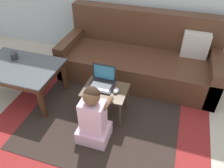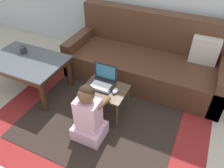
% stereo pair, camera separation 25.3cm
% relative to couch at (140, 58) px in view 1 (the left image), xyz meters
% --- Properties ---
extents(ground_plane, '(16.00, 16.00, 0.00)m').
position_rel_couch_xyz_m(ground_plane, '(-0.08, -1.13, -0.31)').
color(ground_plane, beige).
extents(area_rug, '(2.57, 1.87, 0.01)m').
position_rel_couch_xyz_m(area_rug, '(-0.22, -1.17, -0.30)').
color(area_rug, maroon).
rests_on(area_rug, ground_plane).
extents(couch, '(2.27, 0.93, 0.94)m').
position_rel_couch_xyz_m(couch, '(0.00, 0.00, 0.00)').
color(couch, '#4C2D1E').
rests_on(couch, ground_plane).
extents(coffee_table, '(1.03, 0.69, 0.49)m').
position_rel_couch_xyz_m(coffee_table, '(-1.39, -0.97, 0.11)').
color(coffee_table, '#4C5156').
rests_on(coffee_table, ground_plane).
extents(laptop_desk, '(0.52, 0.40, 0.39)m').
position_rel_couch_xyz_m(laptop_desk, '(-0.22, -0.96, 0.03)').
color(laptop_desk, '#4C3828').
rests_on(laptop_desk, ground_plane).
extents(laptop, '(0.29, 0.24, 0.25)m').
position_rel_couch_xyz_m(laptop, '(-0.28, -0.90, 0.12)').
color(laptop, '#232328').
rests_on(laptop, laptop_desk).
extents(computer_mouse, '(0.06, 0.10, 0.04)m').
position_rel_couch_xyz_m(computer_mouse, '(-0.08, -0.96, 0.10)').
color(computer_mouse, '#B2B7C1').
rests_on(computer_mouse, laptop_desk).
extents(person_seated, '(0.34, 0.42, 0.74)m').
position_rel_couch_xyz_m(person_seated, '(-0.21, -1.38, 0.02)').
color(person_seated, '#E5B2CC').
rests_on(person_seated, ground_plane).
extents(cup_on_table, '(0.09, 0.09, 0.09)m').
position_rel_couch_xyz_m(cup_on_table, '(-1.54, -0.84, 0.23)').
color(cup_on_table, '#2D2D33').
rests_on(cup_on_table, coffee_table).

